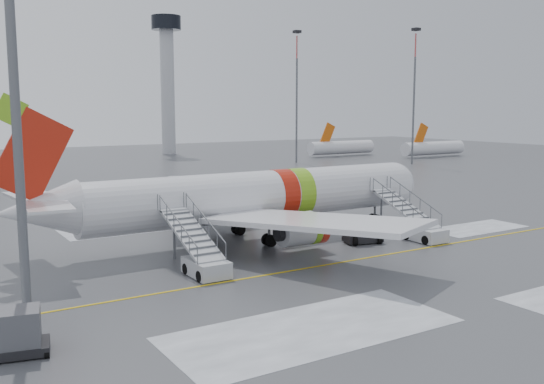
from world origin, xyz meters
TOP-DOWN VIEW (x-y plane):
  - ground at (0.00, 0.00)m, footprint 260.00×260.00m
  - airliner at (0.85, 8.09)m, footprint 35.03×32.97m
  - airstair_fwd at (12.47, 1.55)m, footprint 2.05×7.70m
  - airstair_aft at (-6.25, 1.55)m, footprint 2.05×7.70m
  - pushback_tug at (7.77, 2.85)m, footprint 3.13×2.66m
  - uld_container at (-18.13, -5.89)m, footprint 2.73×2.23m
  - light_mast_near at (-17.12, -2.00)m, footprint 1.20×1.20m
  - control_tower at (30.00, 95.00)m, footprint 6.40×6.40m
  - light_mast_far_ne at (42.00, 62.00)m, footprint 1.20×1.20m
  - light_mast_far_e at (58.00, 48.00)m, footprint 1.20×1.20m
  - distant_aircraft at (62.50, 64.00)m, footprint 35.00×18.00m

SIDE VIEW (x-z plane):
  - ground at x=0.00m, z-range 0.00..0.00m
  - distant_aircraft at x=62.50m, z-range -4.00..4.00m
  - pushback_tug at x=7.77m, z-range -0.09..1.53m
  - uld_container at x=-18.13m, z-range -0.06..1.90m
  - airstair_fwd at x=12.47m, z-range -0.68..2.81m
  - airstair_aft at x=-6.25m, z-range -0.68..2.81m
  - airliner at x=0.85m, z-range -2.17..9.01m
  - light_mast_far_ne at x=42.00m, z-range 1.71..25.96m
  - light_mast_far_e at x=58.00m, z-range 1.71..25.96m
  - light_mast_near at x=-17.12m, z-range 0.39..28.92m
  - control_tower at x=30.00m, z-range 3.75..33.75m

